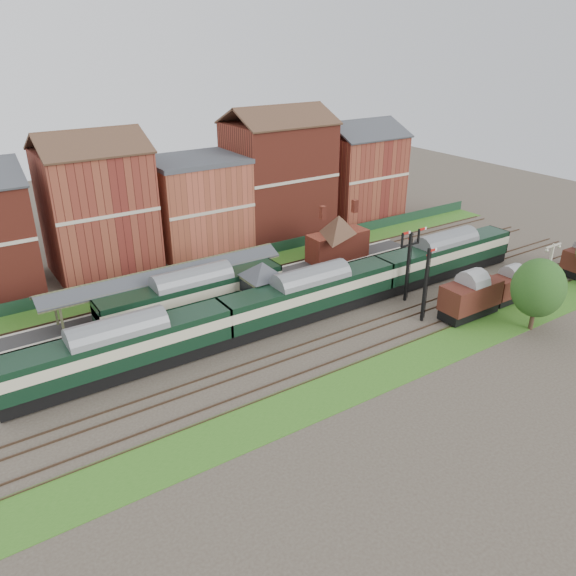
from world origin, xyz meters
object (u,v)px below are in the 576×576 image
signal_box (263,287)px  semaphore_bracket (409,262)px  dmu_train (311,294)px  platform_railcar (193,295)px  goods_van_a (470,297)px

signal_box → semaphore_bracket: (15.04, -5.75, 1.44)m
signal_box → semaphore_bracket: size_ratio=0.73×
signal_box → dmu_train: (3.80, -3.25, -0.51)m
signal_box → platform_railcar: (-6.42, 3.25, -0.53)m
dmu_train → goods_van_a: size_ratio=8.99×
goods_van_a → dmu_train: bearing=147.2°
semaphore_bracket → dmu_train: 11.68m
signal_box → platform_railcar: signal_box is taller
semaphore_bracket → dmu_train: size_ratio=0.14×
dmu_train → platform_railcar: dmu_train is taller
platform_railcar → goods_van_a: 28.73m
dmu_train → platform_railcar: 12.11m
platform_railcar → goods_van_a: size_ratio=2.97×
semaphore_bracket → dmu_train: (-11.24, 2.50, -1.95)m
signal_box → goods_van_a: (17.77, -12.25, -0.90)m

